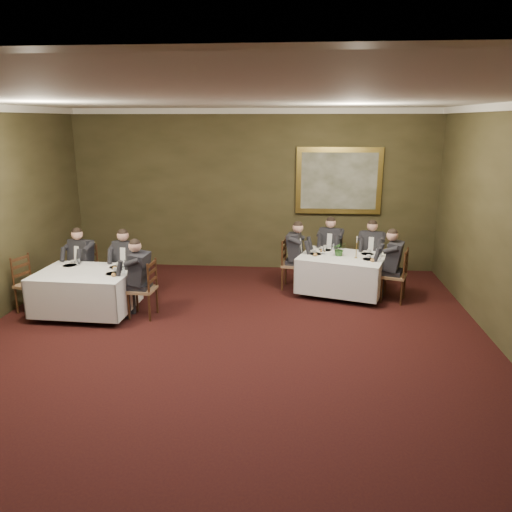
# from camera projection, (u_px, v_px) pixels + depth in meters

# --- Properties ---
(ground) EXTENTS (10.00, 10.00, 0.00)m
(ground) POSITION_uv_depth(u_px,v_px,m) (219.00, 373.00, 6.64)
(ground) COLOR black
(ground) RESTS_ON ground
(ceiling) EXTENTS (8.00, 10.00, 0.10)m
(ceiling) POSITION_uv_depth(u_px,v_px,m) (213.00, 98.00, 5.72)
(ceiling) COLOR silver
(ceiling) RESTS_ON back_wall
(back_wall) EXTENTS (8.00, 0.10, 3.50)m
(back_wall) POSITION_uv_depth(u_px,v_px,m) (253.00, 191.00, 10.98)
(back_wall) COLOR #322F19
(back_wall) RESTS_ON ground
(crown_molding) EXTENTS (8.00, 10.00, 0.12)m
(crown_molding) POSITION_uv_depth(u_px,v_px,m) (213.00, 103.00, 5.73)
(crown_molding) COLOR white
(crown_molding) RESTS_ON back_wall
(table_main) EXTENTS (1.84, 1.60, 0.67)m
(table_main) POSITION_uv_depth(u_px,v_px,m) (342.00, 272.00, 9.54)
(table_main) COLOR black
(table_main) RESTS_ON ground
(table_second) EXTENTS (1.65, 1.28, 0.67)m
(table_second) POSITION_uv_depth(u_px,v_px,m) (86.00, 289.00, 8.56)
(table_second) COLOR black
(table_second) RESTS_ON ground
(chair_main_backleft) EXTENTS (0.53, 0.52, 1.00)m
(chair_main_backleft) POSITION_uv_depth(u_px,v_px,m) (330.00, 267.00, 10.45)
(chair_main_backleft) COLOR olive
(chair_main_backleft) RESTS_ON ground
(diner_main_backleft) EXTENTS (0.51, 0.57, 1.35)m
(diner_main_backleft) POSITION_uv_depth(u_px,v_px,m) (330.00, 256.00, 10.38)
(diner_main_backleft) COLOR black
(diner_main_backleft) RESTS_ON chair_main_backleft
(chair_main_backright) EXTENTS (0.53, 0.51, 1.00)m
(chair_main_backright) POSITION_uv_depth(u_px,v_px,m) (370.00, 271.00, 10.15)
(chair_main_backright) COLOR olive
(chair_main_backright) RESTS_ON ground
(diner_main_backright) EXTENTS (0.50, 0.56, 1.35)m
(diner_main_backright) POSITION_uv_depth(u_px,v_px,m) (371.00, 260.00, 10.07)
(diner_main_backright) COLOR black
(diner_main_backright) RESTS_ON chair_main_backright
(chair_main_endleft) EXTENTS (0.48, 0.50, 1.00)m
(chair_main_endleft) POSITION_uv_depth(u_px,v_px,m) (292.00, 274.00, 9.93)
(chair_main_endleft) COLOR olive
(chair_main_endleft) RESTS_ON ground
(diner_main_endleft) EXTENTS (0.53, 0.47, 1.35)m
(diner_main_endleft) POSITION_uv_depth(u_px,v_px,m) (293.00, 263.00, 9.87)
(diner_main_endleft) COLOR black
(diner_main_endleft) RESTS_ON chair_main_endleft
(chair_main_endright) EXTENTS (0.54, 0.55, 1.00)m
(chair_main_endright) POSITION_uv_depth(u_px,v_px,m) (394.00, 286.00, 9.22)
(chair_main_endright) COLOR olive
(chair_main_endright) RESTS_ON ground
(diner_main_endright) EXTENTS (0.58, 0.53, 1.35)m
(diner_main_endright) POSITION_uv_depth(u_px,v_px,m) (394.00, 274.00, 9.17)
(diner_main_endright) COLOR black
(diner_main_endright) RESTS_ON chair_main_endright
(chair_sec_backleft) EXTENTS (0.53, 0.52, 1.00)m
(chair_sec_backleft) POSITION_uv_depth(u_px,v_px,m) (85.00, 282.00, 9.43)
(chair_sec_backleft) COLOR olive
(chair_sec_backleft) RESTS_ON ground
(diner_sec_backleft) EXTENTS (0.51, 0.57, 1.35)m
(diner_sec_backleft) POSITION_uv_depth(u_px,v_px,m) (83.00, 271.00, 9.36)
(diner_sec_backleft) COLOR black
(diner_sec_backleft) RESTS_ON chair_sec_backleft
(chair_sec_backright) EXTENTS (0.47, 0.45, 1.00)m
(chair_sec_backright) POSITION_uv_depth(u_px,v_px,m) (128.00, 284.00, 9.33)
(chair_sec_backright) COLOR olive
(chair_sec_backright) RESTS_ON ground
(diner_sec_backright) EXTENTS (0.44, 0.51, 1.35)m
(diner_sec_backright) POSITION_uv_depth(u_px,v_px,m) (127.00, 273.00, 9.26)
(diner_sec_backright) COLOR black
(diner_sec_backright) RESTS_ON chair_sec_backright
(chair_sec_endright) EXTENTS (0.44, 0.46, 1.00)m
(chair_sec_endright) POSITION_uv_depth(u_px,v_px,m) (144.00, 301.00, 8.48)
(chair_sec_endright) COLOR olive
(chair_sec_endright) RESTS_ON ground
(diner_sec_endright) EXTENTS (0.50, 0.44, 1.35)m
(diner_sec_endright) POSITION_uv_depth(u_px,v_px,m) (142.00, 288.00, 8.42)
(diner_sec_endright) COLOR black
(diner_sec_endright) RESTS_ON chair_sec_endright
(chair_sec_endleft) EXTENTS (0.53, 0.54, 1.00)m
(chair_sec_endleft) POSITION_uv_depth(u_px,v_px,m) (32.00, 296.00, 8.72)
(chair_sec_endleft) COLOR olive
(chair_sec_endleft) RESTS_ON ground
(centerpiece) EXTENTS (0.26, 0.22, 0.28)m
(centerpiece) POSITION_uv_depth(u_px,v_px,m) (340.00, 248.00, 9.43)
(centerpiece) COLOR #2D5926
(centerpiece) RESTS_ON table_main
(candlestick) EXTENTS (0.06, 0.06, 0.43)m
(candlestick) POSITION_uv_depth(u_px,v_px,m) (356.00, 250.00, 9.28)
(candlestick) COLOR gold
(candlestick) RESTS_ON table_main
(place_setting_table_main) EXTENTS (0.33, 0.31, 0.14)m
(place_setting_table_main) POSITION_uv_depth(u_px,v_px,m) (328.00, 248.00, 9.91)
(place_setting_table_main) COLOR white
(place_setting_table_main) RESTS_ON table_main
(place_setting_table_second) EXTENTS (0.33, 0.31, 0.14)m
(place_setting_table_second) POSITION_uv_depth(u_px,v_px,m) (73.00, 263.00, 8.86)
(place_setting_table_second) COLOR white
(place_setting_table_second) RESTS_ON table_second
(painting) EXTENTS (1.83, 0.09, 1.42)m
(painting) POSITION_uv_depth(u_px,v_px,m) (339.00, 181.00, 10.70)
(painting) COLOR #DABD50
(painting) RESTS_ON back_wall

